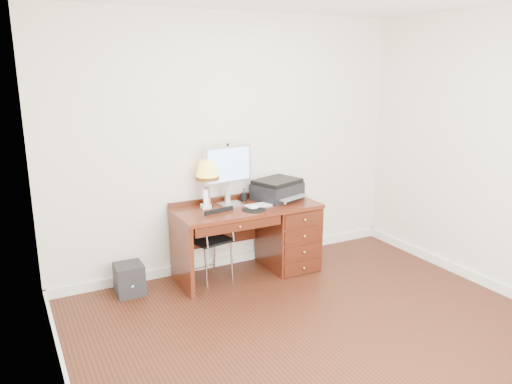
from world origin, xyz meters
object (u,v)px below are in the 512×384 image
printer (277,189)px  equipment_box (129,279)px  desk (274,232)px  leg_lamp (207,173)px  phone (206,203)px  monitor (228,168)px  chair (212,236)px

printer → equipment_box: bearing=160.8°
desk → leg_lamp: bearing=167.5°
equipment_box → phone: bearing=2.6°
equipment_box → printer: bearing=0.8°
monitor → equipment_box: 1.48m
desk → equipment_box: size_ratio=4.92×
printer → chair: printer is taller
chair → equipment_box: (-0.85, 0.06, -0.33)m
monitor → leg_lamp: bearing=175.4°
monitor → equipment_box: (-1.10, -0.07, -0.99)m
monitor → leg_lamp: size_ratio=1.25×
phone → chair: bearing=-74.2°
monitor → equipment_box: monitor is taller
desk → phone: (-0.73, 0.13, 0.39)m
desk → equipment_box: bearing=176.5°
monitor → phone: size_ratio=3.21×
leg_lamp → monitor: bearing=2.6°
phone → chair: 0.34m
monitor → phone: monitor is taller
phone → chair: size_ratio=0.24×
chair → desk: bearing=-13.7°
monitor → printer: 0.62m
monitor → leg_lamp: (-0.24, -0.01, -0.03)m
phone → desk: bearing=-8.1°
desk → phone: bearing=170.1°
leg_lamp → chair: leg_lamp is taller
printer → equipment_box: (-1.65, -0.01, -0.70)m
phone → printer: bearing=0.1°
phone → equipment_box: (-0.83, -0.03, -0.65)m
printer → chair: size_ratio=0.75×
desk → printer: 0.47m
monitor → desk: bearing=-27.2°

